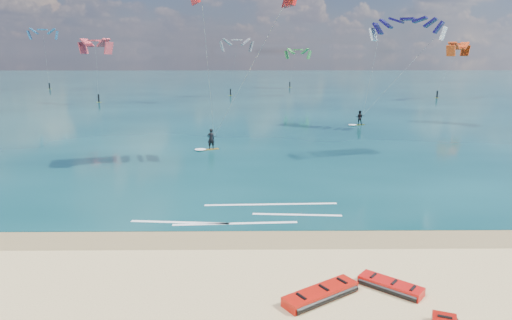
{
  "coord_description": "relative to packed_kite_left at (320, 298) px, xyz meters",
  "views": [
    {
      "loc": [
        0.74,
        -17.76,
        8.94
      ],
      "look_at": [
        1.01,
        8.0,
        2.79
      ],
      "focal_mm": 32.0,
      "sensor_mm": 36.0,
      "label": 1
    }
  ],
  "objects": [
    {
      "name": "packed_kite_left",
      "position": [
        0.0,
        0.0,
        0.0
      ],
      "size": [
        3.43,
        2.84,
        0.43
      ],
      "primitive_type": null,
      "rotation": [
        0.0,
        0.0,
        0.59
      ],
      "color": "red",
      "rests_on": "ground"
    },
    {
      "name": "ground",
      "position": [
        -3.3,
        42.51,
        0.0
      ],
      "size": [
        320.0,
        320.0,
        0.0
      ],
      "primitive_type": "plane",
      "color": "tan",
      "rests_on": "ground"
    },
    {
      "name": "packed_kite_mid",
      "position": [
        2.79,
        0.62,
        0.0
      ],
      "size": [
        2.71,
        2.5,
        0.39
      ],
      "primitive_type": null,
      "rotation": [
        0.0,
        0.0,
        -0.69
      ],
      "color": "red",
      "rests_on": "ground"
    },
    {
      "name": "wet_sand_strip",
      "position": [
        -3.3,
        5.51,
        0.0
      ],
      "size": [
        320.0,
        2.4,
        0.01
      ],
      "primitive_type": "cube",
      "color": "olive",
      "rests_on": "ground"
    },
    {
      "name": "shoreline_foam",
      "position": [
        -2.73,
        8.8,
        0.04
      ],
      "size": [
        11.63,
        3.66,
        0.01
      ],
      "color": "white",
      "rests_on": "ground"
    },
    {
      "name": "kitesurfer_main",
      "position": [
        -4.59,
        22.76,
        8.29
      ],
      "size": [
        10.18,
        9.4,
        16.03
      ],
      "rotation": [
        0.0,
        0.0,
        0.36
      ],
      "color": "gold",
      "rests_on": "sea"
    },
    {
      "name": "sea",
      "position": [
        -3.3,
        106.51,
        0.02
      ],
      "size": [
        320.0,
        200.0,
        0.04
      ],
      "primitive_type": "cube",
      "color": "#092C32",
      "rests_on": "ground"
    },
    {
      "name": "kitesurfer_far",
      "position": [
        13.17,
        38.96,
        7.53
      ],
      "size": [
        11.22,
        6.36,
        14.14
      ],
      "rotation": [
        0.0,
        0.0,
        0.24
      ],
      "color": "#9BB61B",
      "rests_on": "sea"
    },
    {
      "name": "distant_kites",
      "position": [
        -10.97,
        80.29,
        5.61
      ],
      "size": [
        91.39,
        38.98,
        13.75
      ],
      "color": "#C83B43",
      "rests_on": "ground"
    }
  ]
}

